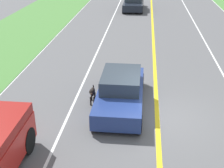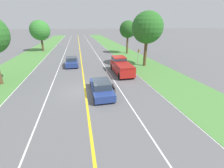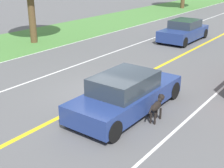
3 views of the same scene
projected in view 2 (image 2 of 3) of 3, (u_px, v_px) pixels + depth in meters
The scene contains 15 objects.
ground_plane at pixel (85, 92), 14.89m from camera, with size 400.00×400.00×0.00m, color #5B5B5E.
centre_divider_line at pixel (85, 92), 14.89m from camera, with size 0.18×160.00×0.01m, color yellow.
lane_edge_line_right at pixel (150, 86), 16.29m from camera, with size 0.14×160.00×0.01m, color white.
lane_edge_line_left at pixel (7, 99), 13.49m from camera, with size 0.14×160.00×0.01m, color white.
lane_dash_same_dir at pixel (119, 89), 15.59m from camera, with size 0.10×160.00×0.01m, color white.
lane_dash_oncoming at pixel (48, 95), 14.19m from camera, with size 0.10×160.00×0.01m, color white.
grass_verge_right at pixel (175, 83), 16.89m from camera, with size 6.00×160.00×0.03m, color #4C843D.
ego_car at pixel (101, 88), 14.21m from camera, with size 1.85×4.69×1.38m.
dog at pixel (113, 88), 14.52m from camera, with size 0.27×1.11×0.83m.
pickup_truck at pixel (121, 66), 20.15m from camera, with size 2.00×5.51×1.99m.
oncoming_car at pixel (72, 62), 23.82m from camera, with size 1.90×4.20×1.38m.
roadside_tree_right_near at pixel (147, 28), 21.94m from camera, with size 4.59×4.59×8.04m.
roadside_tree_right_far at pixel (128, 30), 32.14m from camera, with size 3.57×3.57×6.94m.
roadside_tree_left_far at pixel (40, 30), 35.08m from camera, with size 4.57×4.57×7.10m.
street_sign at pixel (138, 56), 22.48m from camera, with size 0.11×0.64×2.79m.
Camera 2 is at (-0.31, -13.78, 6.28)m, focal length 24.00 mm.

